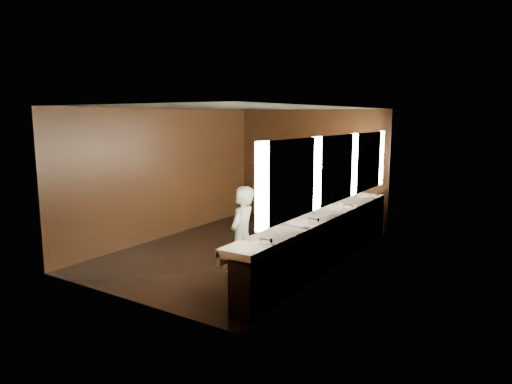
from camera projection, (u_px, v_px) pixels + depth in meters
floor at (242, 249)px, 9.15m from camera, size 6.00×6.00×0.00m
ceiling at (241, 108)px, 8.69m from camera, size 4.00×6.00×0.02m
wall_back at (310, 166)px, 11.40m from camera, size 4.00×0.02×2.80m
wall_front at (121, 205)px, 6.43m from camera, size 4.00×0.02×2.80m
wall_left at (167, 173)px, 9.99m from camera, size 0.02×6.00×2.80m
wall_right at (337, 189)px, 7.85m from camera, size 0.02×6.00×2.80m
sink_counter at (325, 238)px, 8.10m from camera, size 0.55×5.40×1.01m
mirror_band at (337, 169)px, 7.80m from camera, size 0.06×5.03×1.15m
person at (242, 238)px, 6.97m from camera, size 0.47×0.64×1.60m
trash_bin at (295, 259)px, 7.66m from camera, size 0.45×0.45×0.55m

